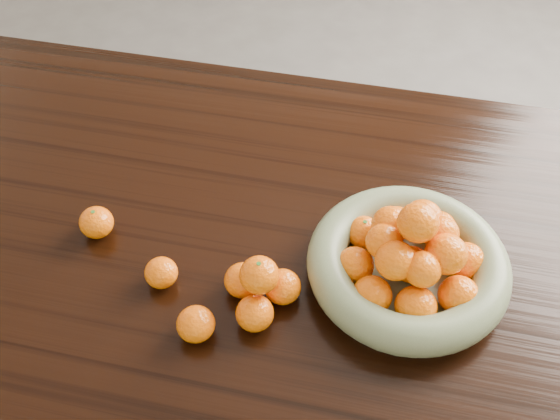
% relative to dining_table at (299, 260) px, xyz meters
% --- Properties ---
extents(ground, '(5.00, 5.00, 0.00)m').
position_rel_dining_table_xyz_m(ground, '(0.00, 0.00, -0.66)').
color(ground, '#53514E').
rests_on(ground, ground).
extents(dining_table, '(2.00, 1.00, 0.75)m').
position_rel_dining_table_xyz_m(dining_table, '(0.00, 0.00, 0.00)').
color(dining_table, black).
rests_on(dining_table, ground).
extents(fruit_bowl, '(0.36, 0.36, 0.18)m').
position_rel_dining_table_xyz_m(fruit_bowl, '(0.21, -0.07, 0.14)').
color(fruit_bowl, '#707C5A').
rests_on(fruit_bowl, dining_table).
extents(orange_pyramid, '(0.14, 0.13, 0.12)m').
position_rel_dining_table_xyz_m(orange_pyramid, '(-0.04, -0.17, 0.13)').
color(orange_pyramid, orange).
rests_on(orange_pyramid, dining_table).
extents(loose_orange_0, '(0.07, 0.07, 0.06)m').
position_rel_dining_table_xyz_m(loose_orange_0, '(-0.38, -0.08, 0.12)').
color(loose_orange_0, orange).
rests_on(loose_orange_0, dining_table).
extents(loose_orange_1, '(0.06, 0.06, 0.06)m').
position_rel_dining_table_xyz_m(loose_orange_1, '(-0.22, -0.17, 0.12)').
color(loose_orange_1, orange).
rests_on(loose_orange_1, dining_table).
extents(loose_orange_2, '(0.07, 0.07, 0.06)m').
position_rel_dining_table_xyz_m(loose_orange_2, '(-0.13, -0.26, 0.12)').
color(loose_orange_2, orange).
rests_on(loose_orange_2, dining_table).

